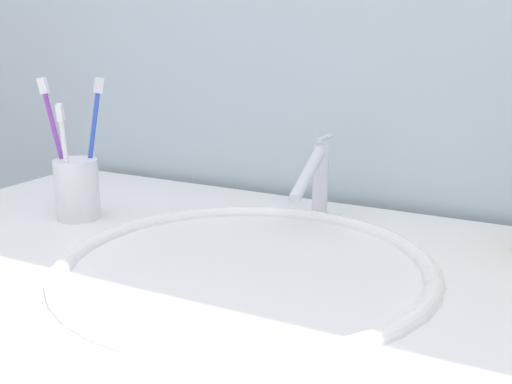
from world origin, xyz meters
The scene contains 7 objects.
tiled_wall_back centered at (0.00, 0.37, 1.20)m, with size 2.37×0.04×2.40m, color silver.
sink_basin centered at (-0.01, 0.00, 0.87)m, with size 0.48×0.48×0.13m.
faucet centered at (-0.01, 0.23, 0.98)m, with size 0.02×0.14×0.13m.
toothbrush_cup centered at (-0.33, 0.06, 0.96)m, with size 0.07×0.07×0.09m, color white.
toothbrush_purple centered at (-0.36, 0.06, 1.04)m, with size 0.05×0.02×0.21m.
toothbrush_white centered at (-0.33, 0.04, 1.02)m, with size 0.02×0.03×0.18m.
toothbrush_blue centered at (-0.32, 0.09, 1.04)m, with size 0.03×0.05×0.21m.
Camera 1 is at (0.34, -0.64, 1.21)m, focal length 43.95 mm.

